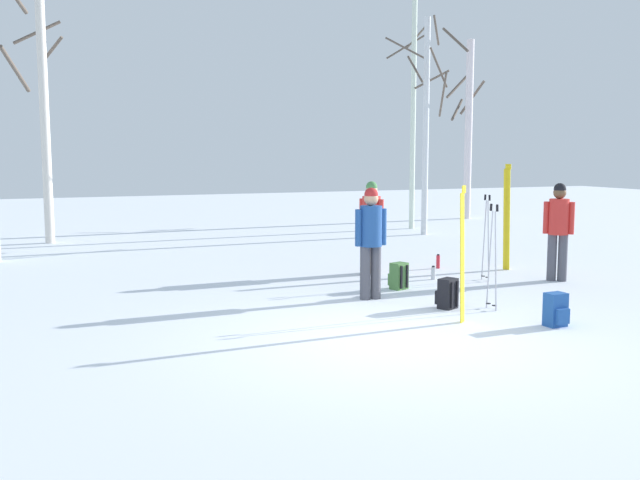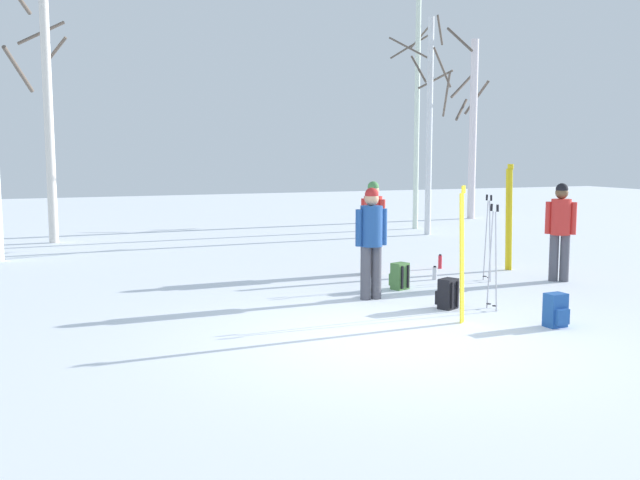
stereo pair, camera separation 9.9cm
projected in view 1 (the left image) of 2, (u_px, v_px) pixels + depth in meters
name	position (u px, v px, depth m)	size (l,w,h in m)	color
ground_plane	(395.00, 339.00, 8.80)	(60.00, 60.00, 0.00)	white
person_0	(371.00, 221.00, 13.40)	(0.34, 0.47, 1.72)	#72604C
person_1	(371.00, 236.00, 11.08)	(0.52, 0.34, 1.72)	#4C4C56
person_2	(558.00, 225.00, 12.65)	(0.42, 0.37, 1.72)	#4C4C56
ski_pair_planted_0	(462.00, 256.00, 9.50)	(0.21, 0.17, 1.82)	yellow
ski_pair_planted_1	(507.00, 217.00, 13.86)	(0.09, 0.16, 2.02)	yellow
ski_poles_0	(493.00, 254.00, 10.37)	(0.07, 0.25, 1.52)	#B2B2BC
ski_poles_1	(486.00, 235.00, 12.69)	(0.07, 0.23, 1.51)	#B2B2BC
backpack_0	(556.00, 310.00, 9.42)	(0.27, 0.30, 0.44)	#1E4C99
backpack_1	(447.00, 294.00, 10.50)	(0.32, 0.34, 0.44)	black
backpack_2	(399.00, 276.00, 11.97)	(0.31, 0.33, 0.44)	#4C7F3F
water_bottle_0	(438.00, 262.00, 14.11)	(0.07, 0.07, 0.28)	red
water_bottle_1	(433.00, 273.00, 12.89)	(0.08, 0.08, 0.25)	silver
birch_tree_2	(43.00, 86.00, 17.55)	(1.31, 1.38, 7.47)	silver
birch_tree_3	(427.00, 122.00, 19.50)	(1.11, 1.31, 5.79)	silver
birch_tree_4	(413.00, 92.00, 20.92)	(1.65, 1.66, 7.55)	silver
birch_tree_5	(468.00, 125.00, 24.27)	(1.35, 1.44, 6.34)	silver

